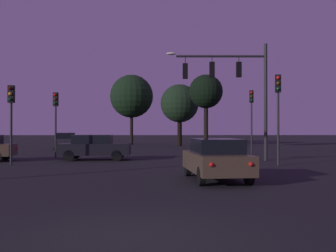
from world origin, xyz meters
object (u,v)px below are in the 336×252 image
at_px(traffic_light_median, 252,109).
at_px(tree_left_far, 180,104).
at_px(tree_behind_sign, 206,92).
at_px(car_far_lane, 66,141).
at_px(traffic_light_far_side, 11,108).
at_px(traffic_light_corner_left, 56,111).
at_px(tree_center_horizon, 132,96).
at_px(traffic_signal_mast_arm, 234,81).
at_px(traffic_light_corner_right, 278,101).
at_px(car_crossing_right, 94,147).
at_px(car_nearside_lane, 216,158).

distance_m(traffic_light_median, tree_left_far, 14.58).
xyz_separation_m(traffic_light_median, tree_behind_sign, (-2.39, 8.52, 2.06)).
height_order(car_far_lane, tree_left_far, tree_left_far).
relative_size(traffic_light_median, traffic_light_far_side, 1.14).
bearing_deg(tree_left_far, traffic_light_corner_left, -118.36).
xyz_separation_m(traffic_light_median, tree_center_horizon, (-10.16, 17.20, 2.37)).
distance_m(traffic_signal_mast_arm, traffic_light_corner_right, 3.78).
relative_size(car_far_lane, tree_behind_sign, 0.69).
bearing_deg(car_far_lane, car_crossing_right, -68.93).
xyz_separation_m(car_far_lane, tree_center_horizon, (5.24, 10.04, 4.89)).
bearing_deg(tree_behind_sign, tree_center_horizon, 131.81).
bearing_deg(tree_behind_sign, car_crossing_right, -121.44).
distance_m(car_far_lane, tree_behind_sign, 13.86).
distance_m(car_far_lane, tree_center_horizon, 12.34).
distance_m(traffic_light_corner_right, tree_behind_sign, 17.55).
distance_m(traffic_signal_mast_arm, tree_center_horizon, 24.25).
xyz_separation_m(traffic_light_corner_left, tree_left_far, (8.97, 16.61, 1.59)).
height_order(car_nearside_lane, tree_behind_sign, tree_behind_sign).
relative_size(traffic_light_corner_right, traffic_light_median, 0.99).
xyz_separation_m(traffic_light_corner_left, tree_center_horizon, (3.47, 20.06, 2.66)).
distance_m(traffic_light_median, tree_behind_sign, 9.08).
bearing_deg(traffic_light_far_side, car_far_lane, 93.67).
xyz_separation_m(traffic_light_median, car_nearside_lane, (-4.66, -14.32, -2.53)).
height_order(tree_behind_sign, tree_center_horizon, tree_center_horizon).
height_order(car_far_lane, tree_center_horizon, tree_center_horizon).
bearing_deg(traffic_light_corner_left, car_nearside_lane, -51.97).
relative_size(traffic_light_corner_right, traffic_light_far_side, 1.13).
relative_size(traffic_light_median, car_far_lane, 0.97).
relative_size(car_far_lane, tree_center_horizon, 0.59).
relative_size(traffic_signal_mast_arm, tree_center_horizon, 0.84).
bearing_deg(traffic_light_corner_left, car_far_lane, 100.04).
bearing_deg(traffic_light_median, car_far_lane, 155.05).
relative_size(car_nearside_lane, car_far_lane, 0.89).
height_order(car_far_lane, tree_behind_sign, tree_behind_sign).
distance_m(traffic_light_corner_left, car_far_lane, 10.42).
bearing_deg(car_far_lane, traffic_signal_mast_arm, -44.67).
relative_size(traffic_signal_mast_arm, traffic_light_corner_right, 1.49).
xyz_separation_m(car_crossing_right, tree_behind_sign, (8.30, 13.58, 4.59)).
distance_m(traffic_light_far_side, tree_left_far, 24.27).
height_order(traffic_light_median, traffic_light_far_side, traffic_light_median).
bearing_deg(traffic_light_median, car_nearside_lane, -108.03).
distance_m(traffic_signal_mast_arm, car_nearside_lane, 9.71).
relative_size(traffic_signal_mast_arm, traffic_light_corner_left, 1.61).
bearing_deg(tree_left_far, car_far_lane, -148.47).
distance_m(tree_left_far, tree_center_horizon, 6.58).
distance_m(traffic_signal_mast_arm, traffic_light_corner_left, 11.76).
bearing_deg(traffic_light_corner_left, car_crossing_right, -36.86).
bearing_deg(tree_center_horizon, traffic_light_median, -59.43).
bearing_deg(car_far_lane, tree_center_horizon, 62.44).
xyz_separation_m(car_nearside_lane, tree_center_horizon, (-5.50, 31.52, 4.90)).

